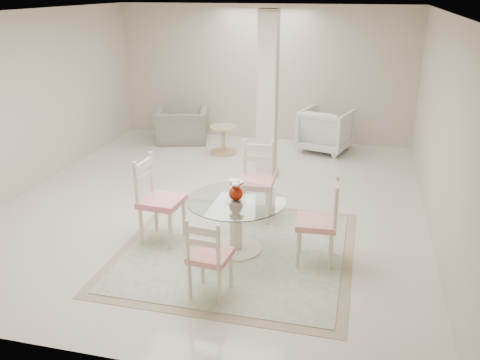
% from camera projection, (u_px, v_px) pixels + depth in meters
% --- Properties ---
extents(ground, '(7.00, 7.00, 0.00)m').
position_uv_depth(ground, '(216.00, 202.00, 7.59)').
color(ground, silver).
rests_on(ground, ground).
extents(room_shell, '(6.02, 7.02, 2.71)m').
position_uv_depth(room_shell, '(214.00, 77.00, 6.93)').
color(room_shell, beige).
rests_on(room_shell, ground).
extents(column, '(0.30, 0.30, 2.70)m').
position_uv_depth(column, '(268.00, 97.00, 8.17)').
color(column, beige).
rests_on(column, ground).
extents(area_rug, '(2.79, 2.79, 0.02)m').
position_uv_depth(area_rug, '(236.00, 250.00, 6.18)').
color(area_rug, tan).
rests_on(area_rug, ground).
extents(dining_table, '(1.17, 1.17, 0.67)m').
position_uv_depth(dining_table, '(236.00, 225.00, 6.06)').
color(dining_table, '#F0E4C5').
rests_on(dining_table, ground).
extents(red_vase, '(0.19, 0.18, 0.26)m').
position_uv_depth(red_vase, '(236.00, 190.00, 5.90)').
color(red_vase, '#9D1B04').
rests_on(red_vase, dining_table).
extents(dining_chair_east, '(0.48, 0.48, 1.12)m').
position_uv_depth(dining_chair_east, '(323.00, 216.00, 5.72)').
color(dining_chair_east, beige).
rests_on(dining_chair_east, ground).
extents(dining_chair_north, '(0.49, 0.50, 1.18)m').
position_uv_depth(dining_chair_north, '(256.00, 175.00, 6.89)').
color(dining_chair_north, beige).
rests_on(dining_chair_north, ground).
extents(dining_chair_west, '(0.52, 0.52, 1.21)m').
position_uv_depth(dining_chair_west, '(156.00, 194.00, 6.22)').
color(dining_chair_west, '#F1E5C6').
rests_on(dining_chair_west, ground).
extents(dining_chair_south, '(0.43, 0.43, 0.99)m').
position_uv_depth(dining_chair_south, '(208.00, 252.00, 5.09)').
color(dining_chair_south, beige).
rests_on(dining_chair_south, ground).
extents(recliner_taupe, '(1.28, 1.18, 0.69)m').
position_uv_depth(recliner_taupe, '(181.00, 126.00, 10.38)').
color(recliner_taupe, gray).
rests_on(recliner_taupe, ground).
extents(armchair_white, '(1.10, 1.12, 0.82)m').
position_uv_depth(armchair_white, '(325.00, 130.00, 9.80)').
color(armchair_white, white).
rests_on(armchair_white, ground).
extents(side_table, '(0.51, 0.51, 0.53)m').
position_uv_depth(side_table, '(223.00, 141.00, 9.71)').
color(side_table, tan).
rests_on(side_table, ground).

